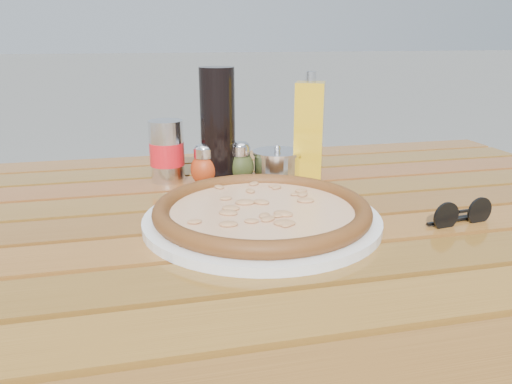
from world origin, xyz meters
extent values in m
cube|color=#3B1C0D|center=(0.64, 0.39, 0.35)|extent=(0.06, 0.06, 0.70)
cube|color=#3C230D|center=(0.00, 0.00, 0.70)|extent=(1.36, 0.86, 0.04)
cube|color=#562F0F|center=(0.00, -0.41, 0.73)|extent=(1.40, 0.09, 0.03)
cube|color=#5E3810|center=(0.00, -0.30, 0.73)|extent=(1.40, 0.09, 0.03)
cube|color=#53310E|center=(0.00, -0.20, 0.73)|extent=(1.40, 0.09, 0.03)
cube|color=#5F3310|center=(0.00, -0.10, 0.73)|extent=(1.40, 0.09, 0.03)
cube|color=#522D0E|center=(0.00, 0.00, 0.73)|extent=(1.40, 0.09, 0.03)
cube|color=#55320F|center=(0.00, 0.10, 0.73)|extent=(1.40, 0.09, 0.03)
cube|color=#5C2D10|center=(0.00, 0.20, 0.73)|extent=(1.40, 0.09, 0.03)
cube|color=#54330E|center=(0.00, 0.30, 0.73)|extent=(1.40, 0.09, 0.03)
cube|color=#5A3010|center=(0.00, 0.41, 0.73)|extent=(1.40, 0.09, 0.03)
cylinder|color=white|center=(-0.01, -0.05, 0.76)|extent=(0.36, 0.36, 0.01)
cylinder|color=#FFE1B6|center=(-0.01, -0.05, 0.77)|extent=(0.34, 0.34, 0.01)
torus|color=black|center=(-0.01, -0.05, 0.77)|extent=(0.36, 0.36, 0.03)
ellipsoid|color=#B73A14|center=(-0.06, 0.18, 0.78)|extent=(0.07, 0.07, 0.06)
cylinder|color=silver|center=(-0.06, 0.18, 0.81)|extent=(0.05, 0.05, 0.02)
ellipsoid|color=white|center=(-0.06, 0.18, 0.82)|extent=(0.05, 0.05, 0.02)
ellipsoid|color=#384019|center=(0.01, 0.19, 0.78)|extent=(0.07, 0.07, 0.06)
cylinder|color=silver|center=(0.01, 0.19, 0.81)|extent=(0.05, 0.05, 0.02)
ellipsoid|color=silver|center=(0.01, 0.19, 0.82)|extent=(0.05, 0.05, 0.02)
cylinder|color=black|center=(-0.03, 0.19, 0.86)|extent=(0.09, 0.09, 0.22)
cylinder|color=silver|center=(-0.13, 0.22, 0.81)|extent=(0.08, 0.08, 0.12)
cylinder|color=red|center=(-0.13, 0.22, 0.81)|extent=(0.08, 0.08, 0.04)
cube|color=gold|center=(0.15, 0.18, 0.84)|extent=(0.07, 0.07, 0.19)
cylinder|color=silver|center=(0.15, 0.18, 0.95)|extent=(0.03, 0.03, 0.02)
cylinder|color=silver|center=(0.08, 0.18, 0.78)|extent=(0.12, 0.12, 0.05)
cylinder|color=silver|center=(0.08, 0.18, 0.81)|extent=(0.12, 0.12, 0.01)
sphere|color=white|center=(0.08, 0.18, 0.81)|extent=(0.02, 0.02, 0.01)
cylinder|color=black|center=(0.26, -0.12, 0.77)|extent=(0.04, 0.01, 0.04)
cylinder|color=black|center=(0.32, -0.12, 0.77)|extent=(0.04, 0.01, 0.04)
cube|color=black|center=(0.29, -0.12, 0.77)|extent=(0.02, 0.01, 0.00)
cube|color=black|center=(0.28, -0.11, 0.75)|extent=(0.09, 0.02, 0.00)
cube|color=black|center=(0.30, -0.10, 0.75)|extent=(0.09, 0.02, 0.00)
camera|label=1|loc=(-0.18, -0.74, 1.03)|focal=35.00mm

